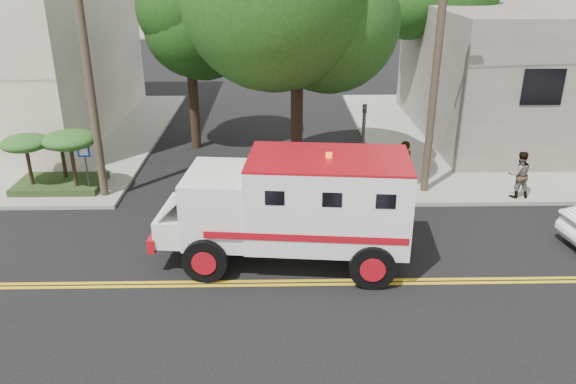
{
  "coord_description": "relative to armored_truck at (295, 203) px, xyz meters",
  "views": [
    {
      "loc": [
        0.77,
        -13.2,
        8.25
      ],
      "look_at": [
        1.1,
        2.65,
        1.6
      ],
      "focal_mm": 35.0,
      "sensor_mm": 36.0,
      "label": 1
    }
  ],
  "objects": [
    {
      "name": "sidewalk_ne",
      "position": [
        12.23,
        12.25,
        -1.77
      ],
      "size": [
        17.0,
        17.0,
        0.15
      ],
      "primitive_type": "cube",
      "color": "gray",
      "rests_on": "ground"
    },
    {
      "name": "utility_pole_left",
      "position": [
        -6.87,
        4.75,
        2.66
      ],
      "size": [
        0.28,
        0.28,
        9.0
      ],
      "primitive_type": "cylinder",
      "color": "#382D23",
      "rests_on": "ground"
    },
    {
      "name": "pedestrian_b",
      "position": [
        8.24,
        4.25,
        -0.82
      ],
      "size": [
        0.86,
        0.68,
        1.74
      ],
      "primitive_type": "imported",
      "rotation": [
        0.0,
        0.0,
        3.16
      ],
      "color": "gray",
      "rests_on": "sidewalk_ne"
    },
    {
      "name": "traffic_signal",
      "position": [
        2.53,
        4.35,
        0.38
      ],
      "size": [
        0.15,
        0.18,
        3.6
      ],
      "color": "#3F3F42",
      "rests_on": "ground"
    },
    {
      "name": "palm_planter",
      "position": [
        -8.7,
        5.37,
        -0.19
      ],
      "size": [
        3.52,
        2.63,
        2.36
      ],
      "color": "#1E3314",
      "rests_on": "sidewalk_nw"
    },
    {
      "name": "ground",
      "position": [
        -1.27,
        -1.25,
        -1.84
      ],
      "size": [
        100.0,
        100.0,
        0.0
      ],
      "primitive_type": "plane",
      "color": "black",
      "rests_on": "ground"
    },
    {
      "name": "pedestrian_a",
      "position": [
        4.23,
        5.21,
        -0.76
      ],
      "size": [
        0.74,
        0.55,
        1.86
      ],
      "primitive_type": "imported",
      "rotation": [
        0.0,
        0.0,
        3.31
      ],
      "color": "gray",
      "rests_on": "sidewalk_ne"
    },
    {
      "name": "tree_right",
      "position": [
        7.58,
        14.52,
        4.25
      ],
      "size": [
        4.8,
        4.5,
        8.2
      ],
      "color": "black",
      "rests_on": "ground"
    },
    {
      "name": "building_right",
      "position": [
        13.73,
        12.75,
        1.31
      ],
      "size": [
        14.0,
        12.0,
        6.0
      ],
      "primitive_type": "cube",
      "color": "#686359",
      "rests_on": "sidewalk_ne"
    },
    {
      "name": "utility_pole_right",
      "position": [
        5.03,
        4.95,
        2.66
      ],
      "size": [
        0.28,
        0.28,
        9.0
      ],
      "primitive_type": "cylinder",
      "color": "#382D23",
      "rests_on": "ground"
    },
    {
      "name": "armored_truck",
      "position": [
        0.0,
        0.0,
        0.0
      ],
      "size": [
        7.33,
        3.45,
        3.24
      ],
      "rotation": [
        0.0,
        0.0,
        -0.1
      ],
      "color": "white",
      "rests_on": "ground"
    },
    {
      "name": "accessibility_sign",
      "position": [
        -7.47,
        4.92,
        -0.48
      ],
      "size": [
        0.45,
        0.1,
        2.02
      ],
      "color": "#3F3F42",
      "rests_on": "ground"
    },
    {
      "name": "tree_left",
      "position": [
        -3.95,
        10.53,
        3.89
      ],
      "size": [
        4.48,
        4.2,
        7.7
      ],
      "color": "black",
      "rests_on": "ground"
    }
  ]
}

